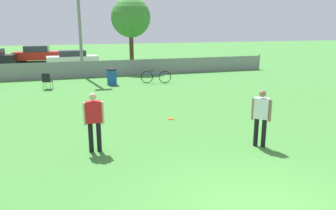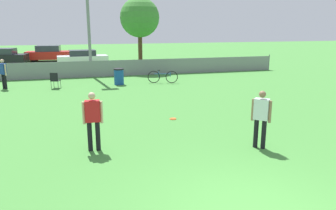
{
  "view_description": "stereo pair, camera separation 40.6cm",
  "coord_description": "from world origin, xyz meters",
  "px_view_note": "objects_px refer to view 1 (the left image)",
  "views": [
    {
      "loc": [
        -3.35,
        -4.6,
        3.39
      ],
      "look_at": [
        -0.31,
        4.6,
        1.05
      ],
      "focal_mm": 35.0,
      "sensor_mm": 36.0,
      "label": 1
    },
    {
      "loc": [
        -2.96,
        -4.72,
        3.39
      ],
      "look_at": [
        -0.31,
        4.6,
        1.05
      ],
      "focal_mm": 35.0,
      "sensor_mm": 36.0,
      "label": 2
    }
  ],
  "objects_px": {
    "trash_bin": "(112,77)",
    "tree_near_pole": "(131,18)",
    "player_receiver_white": "(261,115)",
    "frisbee_disc": "(171,119)",
    "bicycle_sideline": "(156,77)",
    "player_thrower_red": "(94,118)",
    "parked_car_red": "(37,54)",
    "folding_chair_sideline": "(47,80)",
    "parked_car_white": "(72,58)"
  },
  "relations": [
    {
      "from": "player_receiver_white",
      "to": "trash_bin",
      "type": "distance_m",
      "value": 11.8
    },
    {
      "from": "bicycle_sideline",
      "to": "parked_car_white",
      "type": "height_order",
      "value": "parked_car_white"
    },
    {
      "from": "frisbee_disc",
      "to": "bicycle_sideline",
      "type": "bearing_deg",
      "value": 77.76
    },
    {
      "from": "tree_near_pole",
      "to": "parked_car_white",
      "type": "distance_m",
      "value": 7.18
    },
    {
      "from": "frisbee_disc",
      "to": "bicycle_sideline",
      "type": "xyz_separation_m",
      "value": [
        1.7,
        7.81,
        0.37
      ]
    },
    {
      "from": "trash_bin",
      "to": "tree_near_pole",
      "type": "bearing_deg",
      "value": 67.13
    },
    {
      "from": "player_receiver_white",
      "to": "trash_bin",
      "type": "relative_size",
      "value": 1.73
    },
    {
      "from": "frisbee_disc",
      "to": "folding_chair_sideline",
      "type": "bearing_deg",
      "value": 120.19
    },
    {
      "from": "parked_car_red",
      "to": "parked_car_white",
      "type": "height_order",
      "value": "parked_car_red"
    },
    {
      "from": "parked_car_white",
      "to": "bicycle_sideline",
      "type": "bearing_deg",
      "value": -70.61
    },
    {
      "from": "bicycle_sideline",
      "to": "player_thrower_red",
      "type": "bearing_deg",
      "value": -97.25
    },
    {
      "from": "frisbee_disc",
      "to": "folding_chair_sideline",
      "type": "distance_m",
      "value": 9.02
    },
    {
      "from": "frisbee_disc",
      "to": "trash_bin",
      "type": "xyz_separation_m",
      "value": [
        -0.94,
        8.03,
        0.47
      ]
    },
    {
      "from": "player_thrower_red",
      "to": "player_receiver_white",
      "type": "bearing_deg",
      "value": -9.13
    },
    {
      "from": "bicycle_sideline",
      "to": "trash_bin",
      "type": "bearing_deg",
      "value": -167.29
    },
    {
      "from": "trash_bin",
      "to": "parked_car_red",
      "type": "xyz_separation_m",
      "value": [
        -4.9,
        15.25,
        0.26
      ]
    },
    {
      "from": "bicycle_sideline",
      "to": "tree_near_pole",
      "type": "bearing_deg",
      "value": 109.18
    },
    {
      "from": "player_thrower_red",
      "to": "bicycle_sideline",
      "type": "bearing_deg",
      "value": 69.48
    },
    {
      "from": "tree_near_pole",
      "to": "parked_car_red",
      "type": "xyz_separation_m",
      "value": [
        -7.36,
        9.42,
        -3.25
      ]
    },
    {
      "from": "player_receiver_white",
      "to": "frisbee_disc",
      "type": "relative_size",
      "value": 6.56
    },
    {
      "from": "player_receiver_white",
      "to": "frisbee_disc",
      "type": "distance_m",
      "value": 3.93
    },
    {
      "from": "tree_near_pole",
      "to": "player_receiver_white",
      "type": "xyz_separation_m",
      "value": [
        0.01,
        -17.35,
        -3.03
      ]
    },
    {
      "from": "trash_bin",
      "to": "parked_car_red",
      "type": "distance_m",
      "value": 16.02
    },
    {
      "from": "tree_near_pole",
      "to": "trash_bin",
      "type": "height_order",
      "value": "tree_near_pole"
    },
    {
      "from": "folding_chair_sideline",
      "to": "parked_car_red",
      "type": "xyz_separation_m",
      "value": [
        -1.31,
        15.5,
        0.24
      ]
    },
    {
      "from": "player_thrower_red",
      "to": "folding_chair_sideline",
      "type": "xyz_separation_m",
      "value": [
        -1.51,
        10.2,
        -0.45
      ]
    },
    {
      "from": "bicycle_sideline",
      "to": "trash_bin",
      "type": "relative_size",
      "value": 1.85
    },
    {
      "from": "folding_chair_sideline",
      "to": "parked_car_red",
      "type": "bearing_deg",
      "value": -66.61
    },
    {
      "from": "parked_car_white",
      "to": "folding_chair_sideline",
      "type": "bearing_deg",
      "value": -102.36
    },
    {
      "from": "parked_car_red",
      "to": "player_receiver_white",
      "type": "bearing_deg",
      "value": -69.73
    },
    {
      "from": "trash_bin",
      "to": "parked_car_white",
      "type": "distance_m",
      "value": 10.72
    },
    {
      "from": "player_receiver_white",
      "to": "bicycle_sideline",
      "type": "bearing_deg",
      "value": 133.85
    },
    {
      "from": "tree_near_pole",
      "to": "bicycle_sideline",
      "type": "height_order",
      "value": "tree_near_pole"
    },
    {
      "from": "tree_near_pole",
      "to": "frisbee_disc",
      "type": "bearing_deg",
      "value": -96.25
    },
    {
      "from": "tree_near_pole",
      "to": "player_thrower_red",
      "type": "height_order",
      "value": "tree_near_pole"
    },
    {
      "from": "player_receiver_white",
      "to": "bicycle_sideline",
      "type": "distance_m",
      "value": 11.32
    },
    {
      "from": "folding_chair_sideline",
      "to": "trash_bin",
      "type": "relative_size",
      "value": 0.93
    },
    {
      "from": "player_thrower_red",
      "to": "parked_car_red",
      "type": "bearing_deg",
      "value": 100.48
    },
    {
      "from": "player_receiver_white",
      "to": "player_thrower_red",
      "type": "xyz_separation_m",
      "value": [
        -4.54,
        1.08,
        0.0
      ]
    },
    {
      "from": "player_receiver_white",
      "to": "folding_chair_sideline",
      "type": "distance_m",
      "value": 12.81
    },
    {
      "from": "player_thrower_red",
      "to": "parked_car_white",
      "type": "height_order",
      "value": "player_thrower_red"
    },
    {
      "from": "folding_chair_sideline",
      "to": "tree_near_pole",
      "type": "bearing_deg",
      "value": -116.3
    },
    {
      "from": "player_thrower_red",
      "to": "trash_bin",
      "type": "xyz_separation_m",
      "value": [
        2.08,
        10.45,
        -0.47
      ]
    },
    {
      "from": "folding_chair_sideline",
      "to": "trash_bin",
      "type": "height_order",
      "value": "trash_bin"
    },
    {
      "from": "player_thrower_red",
      "to": "trash_bin",
      "type": "height_order",
      "value": "player_thrower_red"
    },
    {
      "from": "folding_chair_sideline",
      "to": "trash_bin",
      "type": "xyz_separation_m",
      "value": [
        3.59,
        0.25,
        -0.02
      ]
    },
    {
      "from": "tree_near_pole",
      "to": "folding_chair_sideline",
      "type": "xyz_separation_m",
      "value": [
        -6.05,
        -6.08,
        -3.49
      ]
    },
    {
      "from": "bicycle_sideline",
      "to": "parked_car_white",
      "type": "bearing_deg",
      "value": 129.75
    },
    {
      "from": "trash_bin",
      "to": "parked_car_red",
      "type": "height_order",
      "value": "parked_car_red"
    },
    {
      "from": "bicycle_sideline",
      "to": "parked_car_white",
      "type": "xyz_separation_m",
      "value": [
        -4.42,
        10.79,
        0.28
      ]
    }
  ]
}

